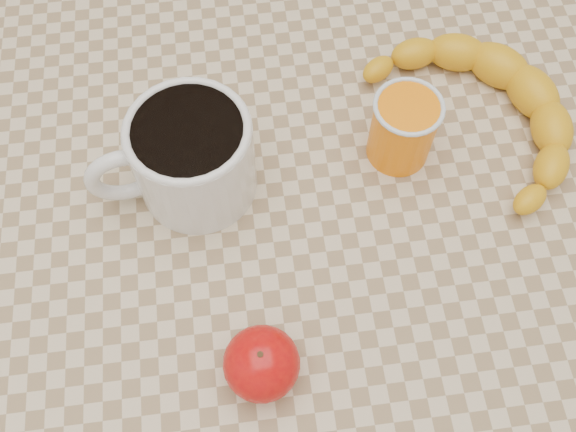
{
  "coord_description": "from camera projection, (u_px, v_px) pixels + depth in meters",
  "views": [
    {
      "loc": [
        -0.03,
        -0.27,
        1.31
      ],
      "look_at": [
        0.0,
        0.0,
        0.77
      ],
      "focal_mm": 40.0,
      "sensor_mm": 36.0,
      "label": 1
    }
  ],
  "objects": [
    {
      "name": "ground",
      "position": [
        288.0,
        387.0,
        1.3
      ],
      "size": [
        3.0,
        3.0,
        0.0
      ],
      "primitive_type": "plane",
      "color": "tan",
      "rests_on": "ground"
    },
    {
      "name": "table",
      "position": [
        288.0,
        259.0,
        0.7
      ],
      "size": [
        0.8,
        0.8,
        0.75
      ],
      "color": "#C9B28E",
      "rests_on": "ground"
    },
    {
      "name": "coffee_mug",
      "position": [
        189.0,
        156.0,
        0.6
      ],
      "size": [
        0.17,
        0.13,
        0.1
      ],
      "color": "silver",
      "rests_on": "table"
    },
    {
      "name": "orange_juice_glass",
      "position": [
        403.0,
        128.0,
        0.63
      ],
      "size": [
        0.07,
        0.07,
        0.08
      ],
      "color": "orange",
      "rests_on": "table"
    },
    {
      "name": "apple",
      "position": [
        262.0,
        364.0,
        0.54
      ],
      "size": [
        0.08,
        0.08,
        0.06
      ],
      "color": "#A70509",
      "rests_on": "table"
    },
    {
      "name": "banana",
      "position": [
        484.0,
        110.0,
        0.66
      ],
      "size": [
        0.4,
        0.42,
        0.04
      ],
      "primitive_type": null,
      "rotation": [
        0.0,
        0.0,
        0.41
      ],
      "color": "gold",
      "rests_on": "table"
    }
  ]
}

